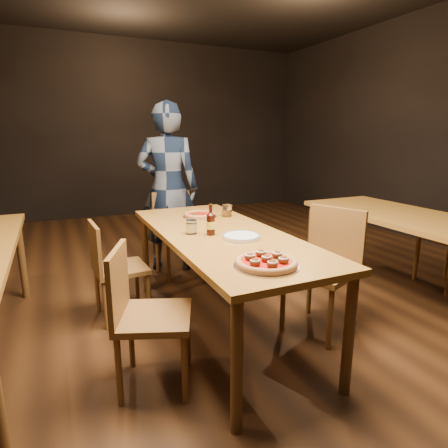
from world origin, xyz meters
name	(u,v)px	position (x,y,z in m)	size (l,w,h in m)	color
ground	(221,329)	(0.00, 0.00, 0.00)	(9.00, 9.00, 0.00)	black
room_shell	(221,64)	(0.00, 0.00, 1.86)	(9.00, 9.00, 9.00)	black
table_main	(221,242)	(0.00, 0.00, 0.68)	(0.80, 2.00, 0.75)	olive
table_right	(414,225)	(1.70, -0.20, 0.68)	(0.80, 2.00, 0.75)	olive
chair_main_nw	(154,316)	(-0.60, -0.42, 0.43)	(0.40, 0.40, 0.86)	brown
chair_main_sw	(121,268)	(-0.63, 0.52, 0.41)	(0.38, 0.38, 0.82)	brown
chair_main_e	(321,270)	(0.65, -0.30, 0.47)	(0.44, 0.44, 0.94)	brown
chair_end	(178,233)	(0.07, 1.23, 0.44)	(0.41, 0.41, 0.88)	brown
pizza_meatball	(266,262)	(-0.07, -0.74, 0.77)	(0.34, 0.34, 0.06)	#B7B7BF
pizza_margherita	(200,215)	(0.04, 0.53, 0.77)	(0.28, 0.28, 0.04)	#B7B7BF
plate_stack	(241,237)	(0.05, -0.21, 0.76)	(0.25, 0.25, 0.02)	white
beer_bottle	(211,224)	(-0.09, -0.04, 0.83)	(0.06, 0.06, 0.21)	black
water_glass	(191,227)	(-0.20, 0.05, 0.80)	(0.08, 0.08, 0.10)	white
amber_glass	(227,211)	(0.26, 0.45, 0.80)	(0.08, 0.08, 0.10)	#945310
diner	(168,188)	(0.04, 1.44, 0.87)	(0.64, 0.42, 1.75)	black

